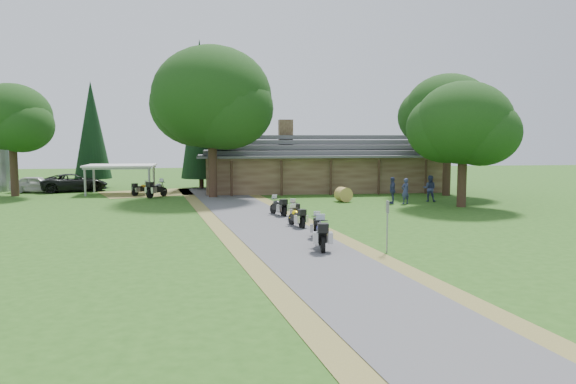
{
  "coord_description": "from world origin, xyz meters",
  "views": [
    {
      "loc": [
        -3.24,
        -24.86,
        4.8
      ],
      "look_at": [
        0.83,
        6.59,
        1.6
      ],
      "focal_mm": 35.0,
      "sensor_mm": 36.0,
      "label": 1
    }
  ],
  "objects": [
    {
      "name": "motorcycle_row_c",
      "position": [
        0.96,
        4.06,
        0.57
      ],
      "size": [
        1.0,
        1.76,
        1.15
      ],
      "primitive_type": null,
      "rotation": [
        0.0,
        0.0,
        1.86
      ],
      "color": "yellow",
      "rests_on": "ground"
    },
    {
      "name": "person_c",
      "position": [
        9.17,
        13.37,
        1.11
      ],
      "size": [
        0.62,
        0.73,
        2.21
      ],
      "primitive_type": "imported",
      "rotation": [
        0.0,
        0.0,
        4.41
      ],
      "color": "navy",
      "rests_on": "ground"
    },
    {
      "name": "person_a",
      "position": [
        9.99,
        13.01,
        1.06
      ],
      "size": [
        0.73,
        0.64,
        2.12
      ],
      "primitive_type": "imported",
      "rotation": [
        0.0,
        0.0,
        3.56
      ],
      "color": "navy",
      "rests_on": "ground"
    },
    {
      "name": "cedar_far",
      "position": [
        -14.4,
        28.43,
        4.87
      ],
      "size": [
        3.32,
        3.32,
        9.73
      ],
      "primitive_type": "cone",
      "color": "black",
      "rests_on": "ground"
    },
    {
      "name": "lodge",
      "position": [
        6.0,
        24.0,
        2.45
      ],
      "size": [
        21.4,
        9.4,
        4.9
      ],
      "primitive_type": null,
      "color": "brown",
      "rests_on": "ground"
    },
    {
      "name": "hay_bale",
      "position": [
        5.97,
        14.84,
        0.53
      ],
      "size": [
        1.26,
        1.2,
        1.05
      ],
      "primitive_type": "cylinder",
      "rotation": [
        1.57,
        0.0,
        0.25
      ],
      "color": "#A48B3C",
      "rests_on": "ground"
    },
    {
      "name": "motorcycle_row_a",
      "position": [
        1.17,
        -1.86,
        0.7
      ],
      "size": [
        0.89,
        2.11,
        1.4
      ],
      "primitive_type": null,
      "rotation": [
        0.0,
        0.0,
        1.46
      ],
      "color": "#202299",
      "rests_on": "ground"
    },
    {
      "name": "motorcycle_carport_a",
      "position": [
        -9.16,
        21.12,
        0.57
      ],
      "size": [
        1.58,
        1.56,
        1.15
      ],
      "primitive_type": null,
      "rotation": [
        0.0,
        0.0,
        0.78
      ],
      "color": "gold",
      "rests_on": "ground"
    },
    {
      "name": "motorcycle_row_d",
      "position": [
        1.19,
        6.52,
        0.57
      ],
      "size": [
        0.61,
        1.68,
        1.14
      ],
      "primitive_type": null,
      "rotation": [
        0.0,
        0.0,
        1.61
      ],
      "color": "#CB410E",
      "rests_on": "ground"
    },
    {
      "name": "oak_silo",
      "position": [
        -19.11,
        21.98,
        5.06
      ],
      "size": [
        6.16,
        6.16,
        10.12
      ],
      "primitive_type": null,
      "color": "#14330F",
      "rests_on": "ground"
    },
    {
      "name": "motorcycle_row_b",
      "position": [
        1.51,
        1.07,
        0.57
      ],
      "size": [
        0.82,
        1.74,
        1.14
      ],
      "primitive_type": null,
      "rotation": [
        0.0,
        0.0,
        1.4
      ],
      "color": "#ABAEB2",
      "rests_on": "ground"
    },
    {
      "name": "motorcycle_row_e",
      "position": [
        0.48,
        8.41,
        0.6
      ],
      "size": [
        1.16,
        1.83,
        1.19
      ],
      "primitive_type": null,
      "rotation": [
        0.0,
        0.0,
        1.94
      ],
      "color": "black",
      "rests_on": "ground"
    },
    {
      "name": "carport",
      "position": [
        -11.02,
        22.68,
        1.2
      ],
      "size": [
        5.58,
        3.75,
        2.4
      ],
      "primitive_type": null,
      "rotation": [
        0.0,
        0.0,
        -0.01
      ],
      "color": "white",
      "rests_on": "ground"
    },
    {
      "name": "car_dark_suv",
      "position": [
        -15.34,
        25.18,
        1.15
      ],
      "size": [
        4.47,
        6.52,
        2.3
      ],
      "primitive_type": "imported",
      "rotation": [
        0.0,
        0.0,
        1.92
      ],
      "color": "black",
      "rests_on": "ground"
    },
    {
      "name": "ground",
      "position": [
        0.0,
        0.0,
        0.0
      ],
      "size": [
        120.0,
        120.0,
        0.0
      ],
      "primitive_type": "plane",
      "color": "#254E16",
      "rests_on": "ground"
    },
    {
      "name": "sign_post",
      "position": [
        3.7,
        -2.9,
        1.08
      ],
      "size": [
        0.39,
        0.07,
        2.17
      ],
      "primitive_type": null,
      "color": "gray",
      "rests_on": "ground"
    },
    {
      "name": "oak_lodge_left",
      "position": [
        -3.46,
        18.96,
        6.23
      ],
      "size": [
        9.24,
        9.24,
        12.46
      ],
      "primitive_type": null,
      "color": "#14330F",
      "rests_on": "ground"
    },
    {
      "name": "cedar_near",
      "position": [
        -4.53,
        26.63,
        6.68
      ],
      "size": [
        3.63,
        3.63,
        13.36
      ],
      "primitive_type": "cone",
      "color": "black",
      "rests_on": "ground"
    },
    {
      "name": "car_white_sedan",
      "position": [
        -18.27,
        24.66,
        0.88
      ],
      "size": [
        2.64,
        5.46,
        1.77
      ],
      "primitive_type": "imported",
      "rotation": [
        0.0,
        0.0,
        1.49
      ],
      "color": "silver",
      "rests_on": "ground"
    },
    {
      "name": "oak_driveway",
      "position": [
        13.21,
        10.94,
        4.55
      ],
      "size": [
        6.52,
        6.52,
        9.1
      ],
      "primitive_type": null,
      "color": "#14330F",
      "rests_on": "ground"
    },
    {
      "name": "motorcycle_carport_b",
      "position": [
        -7.8,
        19.56,
        0.71
      ],
      "size": [
        1.71,
        2.08,
        1.41
      ],
      "primitive_type": null,
      "rotation": [
        0.0,
        0.0,
        0.98
      ],
      "color": "gray",
      "rests_on": "ground"
    },
    {
      "name": "person_b",
      "position": [
        12.22,
        14.13,
        1.12
      ],
      "size": [
        0.78,
        0.7,
        2.24
      ],
      "primitive_type": "imported",
      "rotation": [
        0.0,
        0.0,
        2.67
      ],
      "color": "navy",
      "rests_on": "ground"
    },
    {
      "name": "driveway",
      "position": [
        -0.5,
        4.0,
        0.0
      ],
      "size": [
        51.95,
        51.95,
        0.0
      ],
      "primitive_type": "plane",
      "rotation": [
        0.0,
        0.0,
        0.14
      ],
      "color": "#4C4C4F",
      "rests_on": "ground"
    },
    {
      "name": "oak_lodge_right",
      "position": [
        15.17,
        18.04,
        5.44
      ],
      "size": [
        6.9,
        6.9,
        10.89
      ],
      "primitive_type": null,
      "color": "#14330F",
      "rests_on": "ground"
    }
  ]
}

